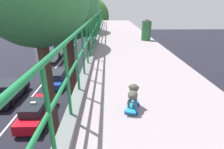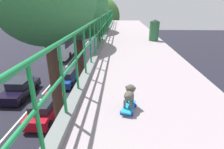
{
  "view_description": "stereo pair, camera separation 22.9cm",
  "coord_description": "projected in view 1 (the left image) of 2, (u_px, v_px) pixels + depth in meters",
  "views": [
    {
      "loc": [
        0.29,
        -0.57,
        7.81
      ],
      "look_at": [
        0.37,
        2.8,
        6.48
      ],
      "focal_mm": 28.35,
      "sensor_mm": 36.0,
      "label": 1
    },
    {
      "loc": [
        0.52,
        -0.57,
        7.81
      ],
      "look_at": [
        0.37,
        2.8,
        6.48
      ],
      "focal_mm": 28.35,
      "sensor_mm": 36.0,
      "label": 2
    }
  ],
  "objects": [
    {
      "name": "car_black_sixth",
      "position": [
        9.0,
        91.0,
        15.46
      ],
      "size": [
        1.97,
        4.43,
        1.55
      ],
      "color": "black",
      "rests_on": "ground"
    },
    {
      "name": "roadside_tree_farthest",
      "position": [
        87.0,
        17.0,
        21.79
      ],
      "size": [
        5.46,
        5.46,
        8.94
      ],
      "color": "brown",
      "rests_on": "ground"
    },
    {
      "name": "city_bus",
      "position": [
        56.0,
        43.0,
        29.55
      ],
      "size": [
        2.71,
        11.63,
        3.19
      ],
      "color": "white",
      "rests_on": "ground"
    },
    {
      "name": "roadside_tree_far",
      "position": [
        67.0,
        11.0,
        10.69
      ],
      "size": [
        4.0,
        4.0,
        9.51
      ],
      "color": "brown",
      "rests_on": "ground"
    },
    {
      "name": "roadside_tree_mid",
      "position": [
        36.0,
        2.0,
        6.69
      ],
      "size": [
        4.03,
        4.03,
        9.88
      ],
      "color": "brown",
      "rests_on": "ground"
    },
    {
      "name": "car_blue_seventh",
      "position": [
        57.0,
        78.0,
        18.46
      ],
      "size": [
        1.85,
        4.48,
        1.43
      ],
      "color": "navy",
      "rests_on": "ground"
    },
    {
      "name": "car_red_taxi_fifth",
      "position": [
        37.0,
        111.0,
        12.73
      ],
      "size": [
        1.74,
        4.3,
        1.58
      ],
      "color": "red",
      "rests_on": "ground"
    },
    {
      "name": "litter_bin",
      "position": [
        146.0,
        30.0,
        8.31
      ],
      "size": [
        0.45,
        0.45,
        0.96
      ],
      "color": "#2B653A",
      "rests_on": "overpass_deck"
    },
    {
      "name": "small_dog",
      "position": [
        133.0,
        93.0,
        2.82
      ],
      "size": [
        0.22,
        0.36,
        0.32
      ],
      "color": "#4C493F",
      "rests_on": "toy_skateboard"
    },
    {
      "name": "toy_skateboard",
      "position": [
        132.0,
        106.0,
        2.85
      ],
      "size": [
        0.28,
        0.44,
        0.08
      ],
      "color": "#1991DD",
      "rests_on": "overpass_deck"
    }
  ]
}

